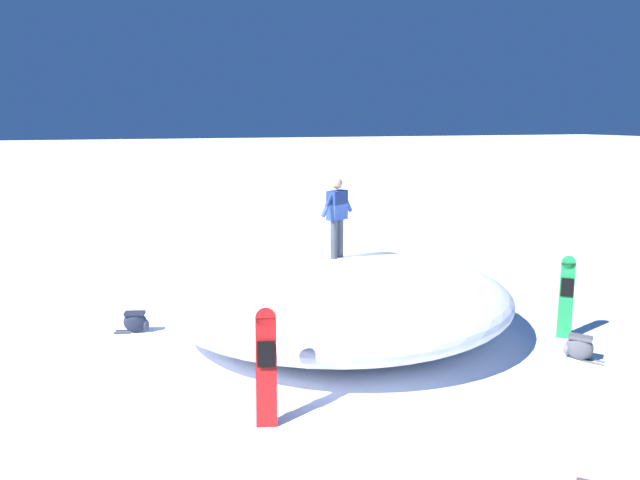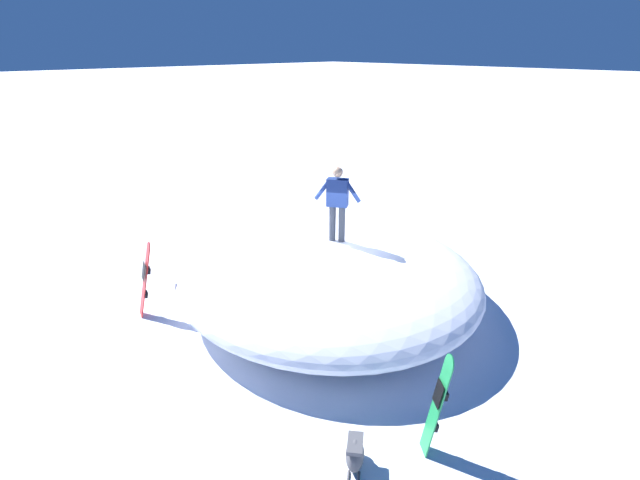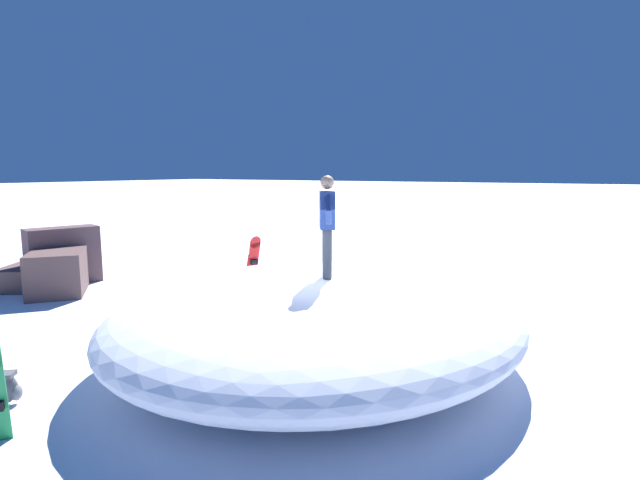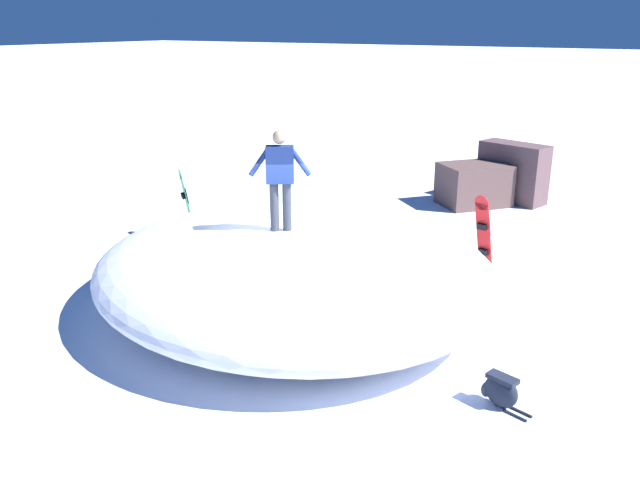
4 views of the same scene
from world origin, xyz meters
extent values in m
plane|color=white|center=(0.00, 0.00, 0.00)|extent=(240.00, 240.00, 0.00)
ellipsoid|color=white|center=(-0.04, 0.21, 0.71)|extent=(7.86, 8.26, 1.42)
cylinder|color=#333842|center=(0.13, 0.20, 1.80)|extent=(0.14, 0.14, 0.77)
cylinder|color=#333842|center=(0.24, 0.03, 1.80)|extent=(0.14, 0.14, 0.77)
cube|color=navy|center=(0.19, 0.12, 2.48)|extent=(0.41, 0.48, 0.58)
sphere|color=tan|center=(0.19, 0.12, 2.90)|extent=(0.21, 0.21, 0.21)
cylinder|color=navy|center=(0.02, 0.37, 2.53)|extent=(0.27, 0.36, 0.48)
cylinder|color=navy|center=(0.35, -0.14, 2.53)|extent=(0.27, 0.36, 0.48)
cube|color=#1E8C47|center=(-1.89, -3.80, 0.72)|extent=(0.36, 0.36, 1.45)
cylinder|color=#1E8C47|center=(-1.80, -3.87, 1.45)|extent=(0.21, 0.24, 0.26)
cube|color=black|center=(-1.88, -3.81, 0.98)|extent=(0.19, 0.21, 0.35)
cube|color=black|center=(-1.82, -3.86, 0.98)|extent=(0.18, 0.20, 0.12)
cube|color=black|center=(-1.89, -3.81, 0.46)|extent=(0.18, 0.20, 0.12)
cube|color=red|center=(-3.11, 2.42, 0.73)|extent=(0.42, 0.38, 1.46)
cylinder|color=red|center=(-2.95, 2.37, 1.45)|extent=(0.16, 0.30, 0.28)
cube|color=black|center=(-3.10, 2.41, 0.99)|extent=(0.15, 0.26, 0.35)
cube|color=black|center=(-3.01, 2.39, 0.99)|extent=(0.14, 0.21, 0.12)
cube|color=black|center=(-3.13, 2.42, 0.46)|extent=(0.14, 0.21, 0.12)
ellipsoid|color=#4C4C51|center=(-2.88, -3.26, 0.22)|extent=(0.50, 0.47, 0.45)
ellipsoid|color=slate|center=(-2.72, -3.13, 0.16)|extent=(0.22, 0.22, 0.21)
cube|color=#4C4C51|center=(-2.88, -3.26, 0.41)|extent=(0.42, 0.40, 0.06)
ellipsoid|color=#1E2333|center=(1.09, 4.02, 0.22)|extent=(0.34, 0.50, 0.43)
ellipsoid|color=#2B3144|center=(1.03, 3.83, 0.15)|extent=(0.20, 0.17, 0.21)
cube|color=#1E2333|center=(1.09, 4.02, 0.40)|extent=(0.28, 0.42, 0.06)
cylinder|color=#1E2333|center=(1.22, 4.25, 0.01)|extent=(0.12, 0.32, 0.04)
cylinder|color=#1E2333|center=(1.10, 4.28, 0.01)|extent=(0.12, 0.32, 0.04)
camera|label=1|loc=(-10.32, 4.17, 4.13)|focal=32.45mm
camera|label=2|loc=(-6.48, -6.38, 5.25)|focal=26.65mm
camera|label=3|loc=(3.82, -6.41, 3.08)|focal=27.30mm
camera|label=4|loc=(8.22, 5.73, 4.56)|focal=36.24mm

